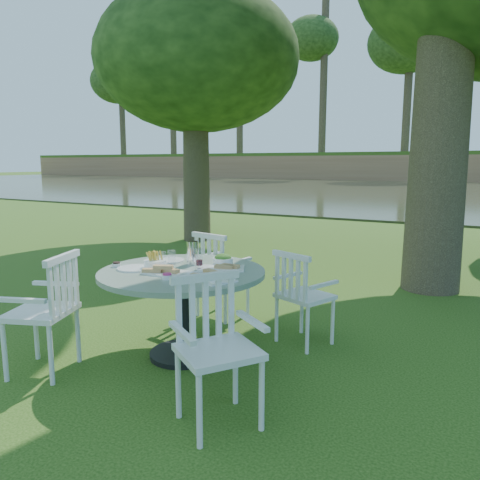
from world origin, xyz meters
name	(u,v)px	position (x,y,z in m)	size (l,w,h in m)	color
ground	(230,331)	(0.00, 0.00, 0.00)	(140.00, 140.00, 0.00)	#1E3E0D
table	(182,288)	(-0.04, -0.68, 0.58)	(1.34, 1.34, 0.73)	black
chair_ne	(299,291)	(0.69, 0.00, 0.49)	(0.53, 0.52, 0.83)	white
chair_nw	(217,268)	(-0.32, 0.28, 0.52)	(0.52, 0.50, 0.88)	white
chair_sw	(51,304)	(-0.72, -1.40, 0.54)	(0.57, 0.58, 0.91)	white
chair_se	(213,337)	(0.68, -1.35, 0.53)	(0.61, 0.61, 0.90)	white
tableware	(184,264)	(-0.06, -0.62, 0.76)	(1.17, 0.76, 0.20)	white
river	(454,193)	(0.00, 23.00, 0.00)	(100.00, 28.00, 0.12)	#2E331E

